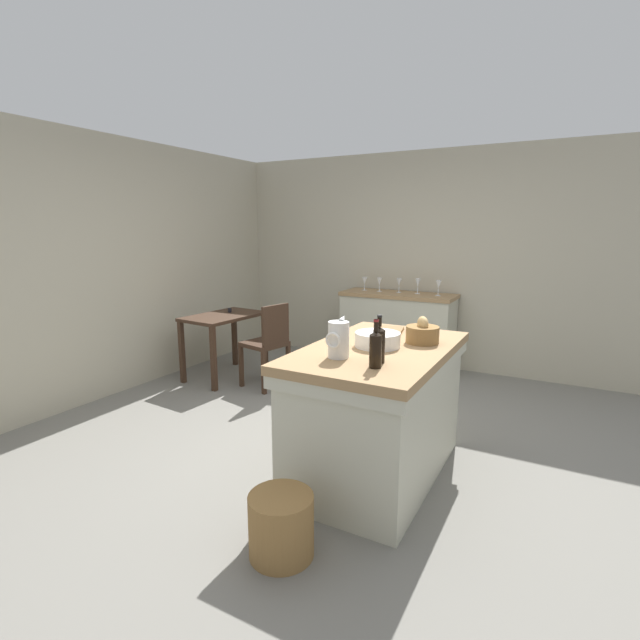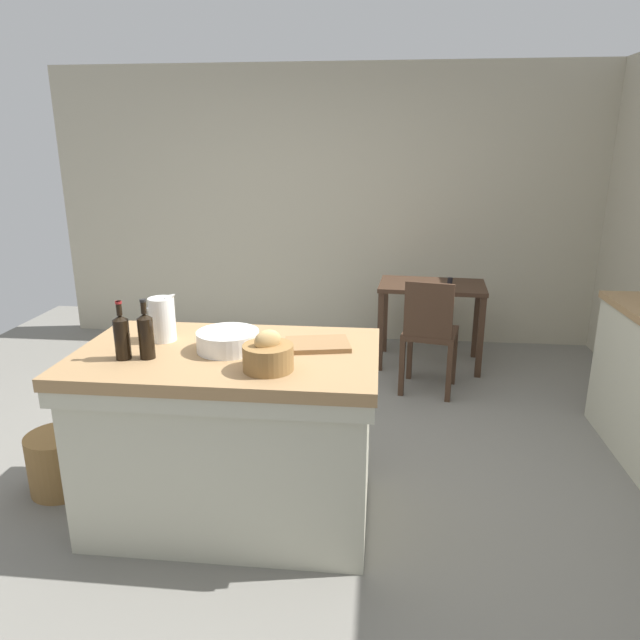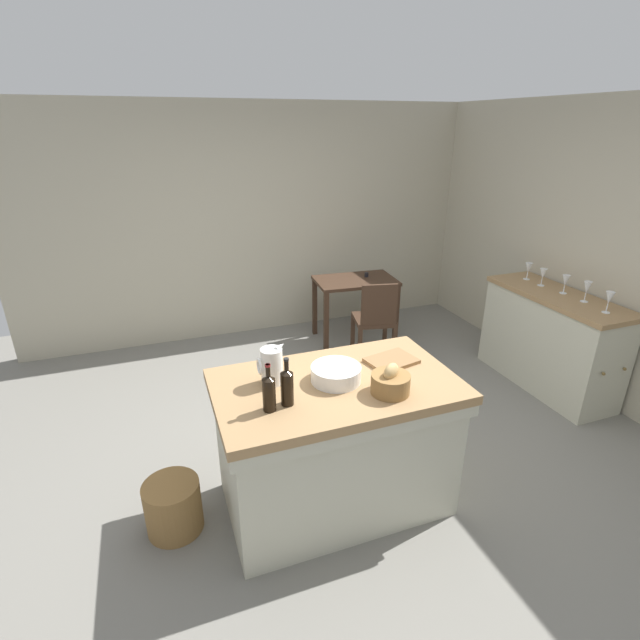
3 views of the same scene
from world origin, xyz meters
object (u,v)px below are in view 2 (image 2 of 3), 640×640
at_px(wash_bowl, 228,341).
at_px(wicker_hamper, 60,462).
at_px(wooden_chair, 429,332).
at_px(island_table, 231,429).
at_px(cutting_board, 318,344).
at_px(writing_desk, 432,297).
at_px(pitcher, 162,319).
at_px(bread_basket, 268,355).
at_px(wine_bottle_amber, 122,336).
at_px(wine_bottle_dark, 146,335).

relative_size(wash_bowl, wicker_hamper, 0.88).
bearing_deg(wooden_chair, island_table, -123.52).
bearing_deg(cutting_board, wicker_hamper, 179.52).
bearing_deg(cutting_board, island_table, -165.92).
xyz_separation_m(writing_desk, pitcher, (-1.55, -2.22, 0.42)).
relative_size(bread_basket, wine_bottle_amber, 0.81).
height_order(island_table, wooden_chair, same).
distance_m(wash_bowl, bread_basket, 0.34).
relative_size(wooden_chair, cutting_board, 2.96).
bearing_deg(wash_bowl, bread_basket, -43.78).
height_order(wooden_chair, pitcher, pitcher).
xyz_separation_m(bread_basket, wine_bottle_dark, (-0.59, 0.09, 0.05)).
relative_size(wooden_chair, bread_basket, 4.04).
bearing_deg(wooden_chair, writing_desk, 84.60).
distance_m(wooden_chair, bread_basket, 2.16).
bearing_deg(island_table, wash_bowl, 72.96).
bearing_deg(wash_bowl, writing_desk, 63.13).
bearing_deg(bread_basket, wine_bottle_dark, 171.65).
xyz_separation_m(writing_desk, wine_bottle_dark, (-1.53, -2.48, 0.42)).
relative_size(island_table, writing_desk, 1.56).
distance_m(pitcher, bread_basket, 0.70).
xyz_separation_m(cutting_board, wicker_hamper, (-1.46, 0.01, -0.76)).
bearing_deg(wine_bottle_amber, wash_bowl, 20.29).
bearing_deg(wicker_hamper, island_table, -6.71).
height_order(bread_basket, cutting_board, bread_basket).
xyz_separation_m(wine_bottle_dark, wine_bottle_amber, (-0.11, -0.02, -0.00)).
xyz_separation_m(pitcher, wine_bottle_amber, (-0.09, -0.28, -0.00)).
bearing_deg(pitcher, wine_bottle_dark, -85.61).
height_order(bread_basket, wine_bottle_amber, wine_bottle_amber).
bearing_deg(wash_bowl, cutting_board, 12.50).
bearing_deg(cutting_board, bread_basket, -119.41).
xyz_separation_m(island_table, wooden_chair, (1.12, 1.70, 0.01)).
bearing_deg(wooden_chair, wash_bowl, -123.63).
bearing_deg(wine_bottle_amber, writing_desk, 56.77).
bearing_deg(writing_desk, pitcher, -124.91).
xyz_separation_m(wooden_chair, bread_basket, (-0.88, -1.92, 0.48)).
height_order(island_table, wicker_hamper, island_table).
relative_size(wine_bottle_amber, wicker_hamper, 0.81).
xyz_separation_m(wash_bowl, wicker_hamper, (-1.03, 0.11, -0.80)).
height_order(island_table, wine_bottle_dark, wine_bottle_dark).
bearing_deg(bread_basket, wicker_hamper, 165.03).
relative_size(writing_desk, wicker_hamper, 2.73).
bearing_deg(bread_basket, island_table, 138.40).
xyz_separation_m(writing_desk, bread_basket, (-0.94, -2.57, 0.37)).
xyz_separation_m(wooden_chair, cutting_board, (-0.69, -1.59, 0.43)).
relative_size(island_table, wooden_chair, 1.61).
relative_size(writing_desk, wooden_chair, 1.03).
xyz_separation_m(writing_desk, wicker_hamper, (-2.21, -2.22, -0.44)).
xyz_separation_m(wash_bowl, bread_basket, (0.24, -0.23, 0.02)).
height_order(wooden_chair, bread_basket, bread_basket).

